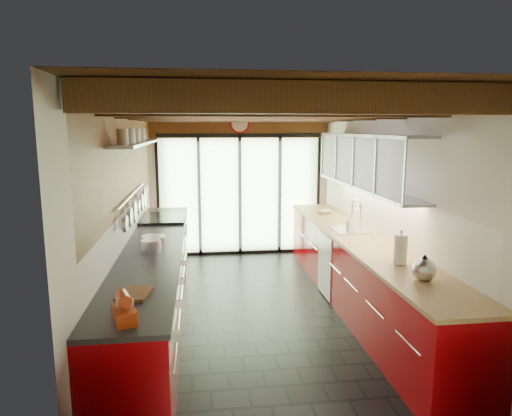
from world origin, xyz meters
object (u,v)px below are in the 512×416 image
(soap_bottle, at_px, (351,223))
(stand_mixer, at_px, (124,310))
(kettle, at_px, (424,268))
(bowl, at_px, (325,212))
(paper_towel, at_px, (401,250))

(soap_bottle, bearing_deg, stand_mixer, -134.44)
(kettle, xyz_separation_m, bowl, (-0.00, 3.28, -0.08))
(stand_mixer, xyz_separation_m, kettle, (2.54, 0.58, 0.02))
(kettle, distance_m, paper_towel, 0.50)
(stand_mixer, relative_size, bowl, 1.26)
(soap_bottle, bearing_deg, bowl, 90.00)
(stand_mixer, relative_size, soap_bottle, 1.34)
(stand_mixer, height_order, kettle, kettle)
(paper_towel, height_order, soap_bottle, paper_towel)
(paper_towel, relative_size, soap_bottle, 1.70)
(paper_towel, xyz_separation_m, bowl, (0.00, 2.78, -0.12))
(kettle, xyz_separation_m, paper_towel, (-0.00, 0.49, 0.04))
(kettle, distance_m, bowl, 3.28)
(stand_mixer, xyz_separation_m, soap_bottle, (2.54, 2.59, 0.02))
(bowl, bearing_deg, paper_towel, -90.00)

